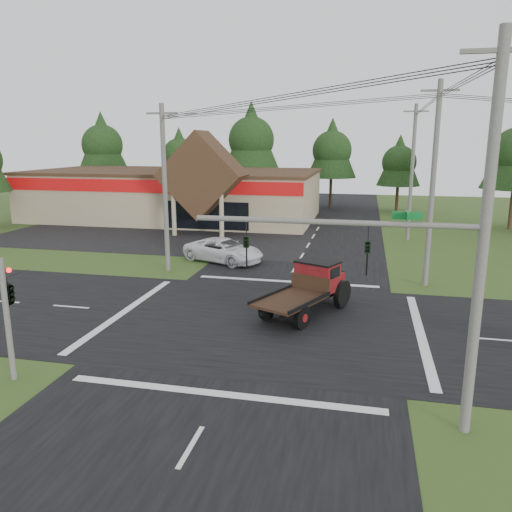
# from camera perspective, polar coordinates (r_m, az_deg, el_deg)

# --- Properties ---
(ground) EXTENTS (120.00, 120.00, 0.00)m
(ground) POSITION_cam_1_polar(r_m,az_deg,el_deg) (23.45, 0.87, -7.57)
(ground) COLOR #344F1C
(ground) RESTS_ON ground
(road_ns) EXTENTS (12.00, 120.00, 0.02)m
(road_ns) POSITION_cam_1_polar(r_m,az_deg,el_deg) (23.44, 0.87, -7.54)
(road_ns) COLOR black
(road_ns) RESTS_ON ground
(road_ew) EXTENTS (120.00, 12.00, 0.02)m
(road_ew) POSITION_cam_1_polar(r_m,az_deg,el_deg) (23.44, 0.87, -7.54)
(road_ew) COLOR black
(road_ew) RESTS_ON ground
(parking_apron) EXTENTS (28.00, 14.00, 0.02)m
(parking_apron) POSITION_cam_1_polar(r_m,az_deg,el_deg) (45.24, -11.78, 2.23)
(parking_apron) COLOR black
(parking_apron) RESTS_ON ground
(cvs_building) EXTENTS (30.40, 18.20, 9.19)m
(cvs_building) POSITION_cam_1_polar(r_m,az_deg,el_deg) (55.16, -9.06, 7.13)
(cvs_building) COLOR tan
(cvs_building) RESTS_ON ground
(traffic_signal_mast) EXTENTS (8.12, 0.24, 7.00)m
(traffic_signal_mast) POSITION_cam_1_polar(r_m,az_deg,el_deg) (14.59, 17.66, -2.73)
(traffic_signal_mast) COLOR #595651
(traffic_signal_mast) RESTS_ON ground
(traffic_signal_corner) EXTENTS (0.53, 2.48, 4.40)m
(traffic_signal_corner) POSITION_cam_1_polar(r_m,az_deg,el_deg) (19.10, -26.62, -2.68)
(traffic_signal_corner) COLOR #595651
(traffic_signal_corner) RESTS_ON ground
(utility_pole_nr) EXTENTS (2.00, 0.30, 11.00)m
(utility_pole_nr) POSITION_cam_1_polar(r_m,az_deg,el_deg) (14.59, 24.56, 1.60)
(utility_pole_nr) COLOR #595651
(utility_pole_nr) RESTS_ON ground
(utility_pole_nw) EXTENTS (2.00, 0.30, 10.50)m
(utility_pole_nw) POSITION_cam_1_polar(r_m,az_deg,el_deg) (32.14, -10.38, 7.69)
(utility_pole_nw) COLOR #595651
(utility_pole_nw) RESTS_ON ground
(utility_pole_ne) EXTENTS (2.00, 0.30, 11.50)m
(utility_pole_ne) POSITION_cam_1_polar(r_m,az_deg,el_deg) (29.83, 19.54, 7.74)
(utility_pole_ne) COLOR #595651
(utility_pole_ne) RESTS_ON ground
(utility_pole_n) EXTENTS (2.00, 0.30, 11.20)m
(utility_pole_n) POSITION_cam_1_polar(r_m,az_deg,el_deg) (43.74, 17.38, 9.12)
(utility_pole_n) COLOR #595651
(utility_pole_n) RESTS_ON ground
(tree_row_a) EXTENTS (6.72, 6.72, 12.12)m
(tree_row_a) POSITION_cam_1_polar(r_m,az_deg,el_deg) (70.48, -17.17, 12.25)
(tree_row_a) COLOR #332316
(tree_row_a) RESTS_ON ground
(tree_row_b) EXTENTS (5.60, 5.60, 10.10)m
(tree_row_b) POSITION_cam_1_polar(r_m,az_deg,el_deg) (68.06, -8.74, 11.53)
(tree_row_b) COLOR #332316
(tree_row_b) RESTS_ON ground
(tree_row_c) EXTENTS (7.28, 7.28, 13.13)m
(tree_row_c) POSITION_cam_1_polar(r_m,az_deg,el_deg) (64.15, -0.54, 13.40)
(tree_row_c) COLOR #332316
(tree_row_c) RESTS_ON ground
(tree_row_d) EXTENTS (6.16, 6.16, 11.11)m
(tree_row_d) POSITION_cam_1_polar(r_m,az_deg,el_deg) (63.68, 8.68, 12.05)
(tree_row_d) COLOR #332316
(tree_row_d) RESTS_ON ground
(tree_row_e) EXTENTS (5.04, 5.04, 9.09)m
(tree_row_e) POSITION_cam_1_polar(r_m,az_deg,el_deg) (61.66, 16.06, 10.42)
(tree_row_e) COLOR #332316
(tree_row_e) RESTS_ON ground
(antique_flatbed_truck) EXTENTS (4.55, 6.34, 2.48)m
(antique_flatbed_truck) POSITION_cam_1_polar(r_m,az_deg,el_deg) (24.21, 5.56, -3.86)
(antique_flatbed_truck) COLOR #550C0C
(antique_flatbed_truck) RESTS_ON ground
(white_pickup) EXTENTS (6.38, 4.67, 1.61)m
(white_pickup) POSITION_cam_1_polar(r_m,az_deg,el_deg) (34.93, -3.70, 0.67)
(white_pickup) COLOR white
(white_pickup) RESTS_ON ground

